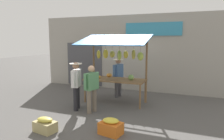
{
  "coord_description": "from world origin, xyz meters",
  "views": [
    {
      "loc": [
        -2.67,
        7.0,
        2.29
      ],
      "look_at": [
        0.0,
        0.3,
        1.25
      ],
      "focal_mm": 33.49,
      "sensor_mm": 36.0,
      "label": 1
    }
  ],
  "objects_px": {
    "market_stall": "(116,60)",
    "shopper_in_grey_tee": "(76,82)",
    "vendor_with_sunhat": "(118,75)",
    "produce_crate_side": "(45,125)",
    "produce_crate_near": "(111,127)",
    "shopper_with_shopping_bag": "(92,86)"
  },
  "relations": [
    {
      "from": "market_stall",
      "to": "shopper_with_shopping_bag",
      "type": "height_order",
      "value": "market_stall"
    },
    {
      "from": "shopper_in_grey_tee",
      "to": "produce_crate_near",
      "type": "distance_m",
      "value": 2.28
    },
    {
      "from": "vendor_with_sunhat",
      "to": "shopper_with_shopping_bag",
      "type": "xyz_separation_m",
      "value": [
        0.15,
        2.03,
        -0.06
      ]
    },
    {
      "from": "vendor_with_sunhat",
      "to": "produce_crate_near",
      "type": "relative_size",
      "value": 2.6
    },
    {
      "from": "shopper_in_grey_tee",
      "to": "produce_crate_side",
      "type": "bearing_deg",
      "value": 168.9
    },
    {
      "from": "shopper_in_grey_tee",
      "to": "market_stall",
      "type": "bearing_deg",
      "value": -50.95
    },
    {
      "from": "market_stall",
      "to": "vendor_with_sunhat",
      "type": "bearing_deg",
      "value": -76.82
    },
    {
      "from": "produce_crate_near",
      "to": "produce_crate_side",
      "type": "distance_m",
      "value": 1.66
    },
    {
      "from": "market_stall",
      "to": "produce_crate_side",
      "type": "bearing_deg",
      "value": 76.23
    },
    {
      "from": "market_stall",
      "to": "produce_crate_near",
      "type": "relative_size",
      "value": 4.16
    },
    {
      "from": "market_stall",
      "to": "shopper_with_shopping_bag",
      "type": "bearing_deg",
      "value": 76.9
    },
    {
      "from": "shopper_with_shopping_bag",
      "to": "market_stall",
      "type": "bearing_deg",
      "value": 2.5
    },
    {
      "from": "shopper_with_shopping_bag",
      "to": "shopper_in_grey_tee",
      "type": "bearing_deg",
      "value": 100.41
    },
    {
      "from": "market_stall",
      "to": "shopper_in_grey_tee",
      "type": "xyz_separation_m",
      "value": [
        0.9,
        1.28,
        -0.63
      ]
    },
    {
      "from": "market_stall",
      "to": "shopper_in_grey_tee",
      "type": "height_order",
      "value": "market_stall"
    },
    {
      "from": "shopper_in_grey_tee",
      "to": "shopper_with_shopping_bag",
      "type": "distance_m",
      "value": 0.59
    },
    {
      "from": "vendor_with_sunhat",
      "to": "produce_crate_side",
      "type": "xyz_separation_m",
      "value": [
        0.59,
        3.74,
        -0.74
      ]
    },
    {
      "from": "shopper_with_shopping_bag",
      "to": "produce_crate_side",
      "type": "bearing_deg",
      "value": -178.69
    },
    {
      "from": "produce_crate_side",
      "to": "produce_crate_near",
      "type": "bearing_deg",
      "value": -163.1
    },
    {
      "from": "shopper_with_shopping_bag",
      "to": "produce_crate_side",
      "type": "relative_size",
      "value": 2.48
    },
    {
      "from": "market_stall",
      "to": "produce_crate_side",
      "type": "height_order",
      "value": "market_stall"
    },
    {
      "from": "produce_crate_near",
      "to": "produce_crate_side",
      "type": "height_order",
      "value": "produce_crate_near"
    }
  ]
}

